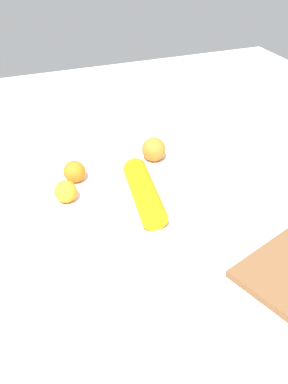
{
  "coord_description": "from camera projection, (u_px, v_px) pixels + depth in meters",
  "views": [
    {
      "loc": [
        0.29,
        0.82,
        0.69
      ],
      "look_at": [
        -0.05,
        -0.04,
        0.03
      ],
      "focal_mm": 39.07,
      "sensor_mm": 36.0,
      "label": 1
    }
  ],
  "objects": [
    {
      "name": "orange_1",
      "position": [
        154.0,
        149.0,
        1.32
      ],
      "size": [
        0.08,
        0.08,
        0.08
      ],
      "primitive_type": "sphere",
      "color": "orange",
      "rests_on": "ground_plane"
    },
    {
      "name": "water_bottle",
      "position": [
        142.0,
        188.0,
        1.15
      ],
      "size": [
        0.11,
        0.31,
        0.07
      ],
      "rotation": [
        0.0,
        0.0,
        4.57
      ],
      "color": "orange",
      "rests_on": "ground_plane"
    },
    {
      "name": "ground_plane",
      "position": [
        133.0,
        215.0,
        1.11
      ],
      "size": [
        2.4,
        2.4,
        0.0
      ],
      "primitive_type": "plane",
      "color": "silver"
    },
    {
      "name": "orange_2",
      "position": [
        66.0,
        192.0,
        1.15
      ],
      "size": [
        0.06,
        0.06,
        0.06
      ],
      "primitive_type": "sphere",
      "color": "orange",
      "rests_on": "ground_plane"
    },
    {
      "name": "orange_0",
      "position": [
        74.0,
        172.0,
        1.23
      ],
      "size": [
        0.07,
        0.07,
        0.07
      ],
      "primitive_type": "sphere",
      "color": "orange",
      "rests_on": "ground_plane"
    }
  ]
}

